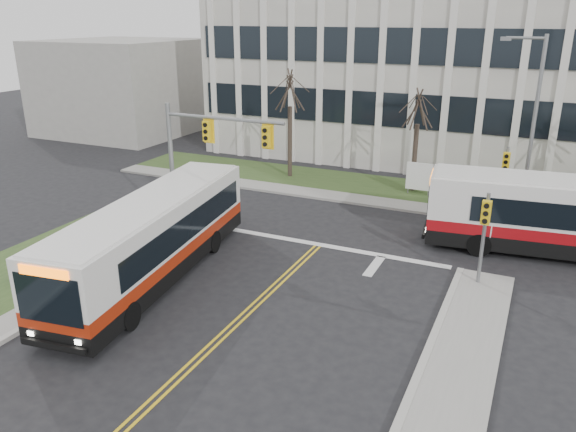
{
  "coord_description": "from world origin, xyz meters",
  "views": [
    {
      "loc": [
        8.77,
        -14.21,
        10.06
      ],
      "look_at": [
        -0.64,
        6.12,
        2.0
      ],
      "focal_mm": 35.0,
      "sensor_mm": 36.0,
      "label": 1
    }
  ],
  "objects_px": {
    "bus_main": "(153,240)",
    "newspaper_box_blue": "(18,270)",
    "streetlight": "(531,118)",
    "directory_sign": "(419,177)"
  },
  "relations": [
    {
      "from": "bus_main",
      "to": "newspaper_box_blue",
      "type": "relative_size",
      "value": 12.75
    },
    {
      "from": "streetlight",
      "to": "newspaper_box_blue",
      "type": "distance_m",
      "value": 24.56
    },
    {
      "from": "streetlight",
      "to": "bus_main",
      "type": "height_order",
      "value": "streetlight"
    },
    {
      "from": "bus_main",
      "to": "newspaper_box_blue",
      "type": "xyz_separation_m",
      "value": [
        -4.74,
        -2.59,
        -1.14
      ]
    },
    {
      "from": "streetlight",
      "to": "bus_main",
      "type": "relative_size",
      "value": 0.76
    },
    {
      "from": "directory_sign",
      "to": "newspaper_box_blue",
      "type": "distance_m",
      "value": 21.51
    },
    {
      "from": "newspaper_box_blue",
      "to": "directory_sign",
      "type": "bearing_deg",
      "value": 76.11
    },
    {
      "from": "newspaper_box_blue",
      "to": "bus_main",
      "type": "bearing_deg",
      "value": 48.71
    },
    {
      "from": "streetlight",
      "to": "newspaper_box_blue",
      "type": "bearing_deg",
      "value": -136.67
    },
    {
      "from": "streetlight",
      "to": "directory_sign",
      "type": "distance_m",
      "value": 6.96
    }
  ]
}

